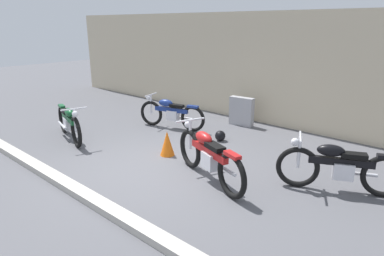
# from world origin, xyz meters

# --- Properties ---
(ground_plane) EXTENTS (40.00, 40.00, 0.00)m
(ground_plane) POSITION_xyz_m (0.00, 0.00, 0.00)
(ground_plane) COLOR #56565B
(building_wall) EXTENTS (18.00, 0.30, 3.13)m
(building_wall) POSITION_xyz_m (0.00, 4.47, 1.56)
(building_wall) COLOR beige
(building_wall) RESTS_ON ground_plane
(curb_strip) EXTENTS (18.00, 0.24, 0.12)m
(curb_strip) POSITION_xyz_m (0.00, -1.62, 0.06)
(curb_strip) COLOR #B7B2A8
(curb_strip) RESTS_ON ground_plane
(stone_marker) EXTENTS (0.72, 0.26, 0.81)m
(stone_marker) POSITION_xyz_m (-0.38, 3.72, 0.40)
(stone_marker) COLOR #9E9EA3
(stone_marker) RESTS_ON ground_plane
(helmet) EXTENTS (0.26, 0.26, 0.26)m
(helmet) POSITION_xyz_m (0.02, 2.21, 0.13)
(helmet) COLOR black
(helmet) RESTS_ON ground_plane
(traffic_cone) EXTENTS (0.32, 0.32, 0.55)m
(traffic_cone) POSITION_xyz_m (-0.27, 0.67, 0.28)
(traffic_cone) COLOR orange
(traffic_cone) RESTS_ON ground_plane
(motorcycle_red) EXTENTS (2.14, 0.98, 1.01)m
(motorcycle_red) POSITION_xyz_m (1.20, 0.29, 0.48)
(motorcycle_red) COLOR black
(motorcycle_red) RESTS_ON ground_plane
(motorcycle_blue) EXTENTS (1.98, 0.76, 0.91)m
(motorcycle_blue) POSITION_xyz_m (-1.66, 2.16, 0.44)
(motorcycle_blue) COLOR black
(motorcycle_blue) RESTS_ON ground_plane
(motorcycle_black) EXTENTS (1.96, 1.08, 0.96)m
(motorcycle_black) POSITION_xyz_m (3.14, 1.43, 0.46)
(motorcycle_black) COLOR black
(motorcycle_black) RESTS_ON ground_plane
(motorcycle_green) EXTENTS (2.05, 0.82, 0.95)m
(motorcycle_green) POSITION_xyz_m (-2.86, -0.21, 0.46)
(motorcycle_green) COLOR black
(motorcycle_green) RESTS_ON ground_plane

